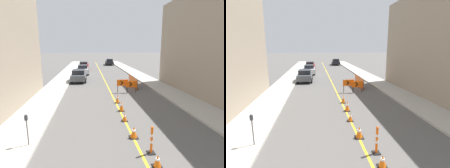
% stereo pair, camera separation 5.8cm
% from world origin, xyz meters
% --- Properties ---
extents(lane_stripe, '(0.12, 55.46, 0.01)m').
position_xyz_m(lane_stripe, '(0.00, 27.73, 0.00)').
color(lane_stripe, gold).
rests_on(lane_stripe, ground_plane).
extents(sidewalk_left, '(2.59, 55.46, 0.15)m').
position_xyz_m(sidewalk_left, '(-5.86, 27.73, 0.07)').
color(sidewalk_left, '#ADA89E').
rests_on(sidewalk_left, ground_plane).
extents(sidewalk_right, '(2.59, 55.46, 0.15)m').
position_xyz_m(sidewalk_right, '(5.86, 27.73, 0.07)').
color(sidewalk_right, '#ADA89E').
rests_on(sidewalk_right, ground_plane).
extents(traffic_cone_second, '(0.36, 0.36, 0.51)m').
position_xyz_m(traffic_cone_second, '(0.35, 5.00, 0.25)').
color(traffic_cone_second, black).
rests_on(traffic_cone_second, ground_plane).
extents(traffic_cone_third, '(0.43, 0.43, 0.60)m').
position_xyz_m(traffic_cone_third, '(0.02, 7.28, 0.29)').
color(traffic_cone_third, black).
rests_on(traffic_cone_third, ground_plane).
extents(traffic_cone_fourth, '(0.35, 0.35, 0.51)m').
position_xyz_m(traffic_cone_fourth, '(-0.02, 9.34, 0.25)').
color(traffic_cone_fourth, black).
rests_on(traffic_cone_fourth, ground_plane).
extents(traffic_cone_fifth, '(0.40, 0.40, 0.74)m').
position_xyz_m(traffic_cone_fifth, '(0.11, 11.07, 0.37)').
color(traffic_cone_fifth, black).
rests_on(traffic_cone_fifth, ground_plane).
extents(traffic_cone_farthest, '(0.36, 0.36, 0.71)m').
position_xyz_m(traffic_cone_farthest, '(0.12, 12.94, 0.35)').
color(traffic_cone_farthest, black).
rests_on(traffic_cone_farthest, ground_plane).
extents(delineator_post_front, '(0.33, 0.33, 1.24)m').
position_xyz_m(delineator_post_front, '(0.42, 5.89, 0.54)').
color(delineator_post_front, black).
rests_on(delineator_post_front, ground_plane).
extents(arrow_barricade_primary, '(1.14, 0.11, 1.34)m').
position_xyz_m(arrow_barricade_primary, '(1.16, 16.12, 0.97)').
color(arrow_barricade_primary, '#EF560C').
rests_on(arrow_barricade_primary, ground_plane).
extents(arrow_barricade_secondary, '(1.09, 0.10, 1.19)m').
position_xyz_m(arrow_barricade_secondary, '(2.04, 16.00, 0.83)').
color(arrow_barricade_secondary, '#EF560C').
rests_on(arrow_barricade_secondary, ground_plane).
extents(safety_mesh_fence, '(0.14, 4.35, 1.11)m').
position_xyz_m(safety_mesh_fence, '(2.95, 18.98, 0.55)').
color(safety_mesh_fence, '#EF560C').
rests_on(safety_mesh_fence, ground_plane).
extents(parked_car_curb_near, '(1.94, 4.34, 1.59)m').
position_xyz_m(parked_car_curb_near, '(-3.46, 22.78, 0.80)').
color(parked_car_curb_near, '#474C51').
rests_on(parked_car_curb_near, ground_plane).
extents(parked_car_curb_mid, '(1.94, 4.33, 1.59)m').
position_xyz_m(parked_car_curb_mid, '(-3.10, 29.18, 0.80)').
color(parked_car_curb_mid, silver).
rests_on(parked_car_curb_mid, ground_plane).
extents(parked_car_curb_far, '(2.01, 4.38, 1.59)m').
position_xyz_m(parked_car_curb_far, '(-3.11, 36.03, 0.80)').
color(parked_car_curb_far, maroon).
rests_on(parked_car_curb_far, ground_plane).
extents(parked_car_opposite_side, '(1.97, 4.37, 1.59)m').
position_xyz_m(parked_car_opposite_side, '(3.20, 44.36, 0.80)').
color(parked_car_opposite_side, black).
rests_on(parked_car_opposite_side, ground_plane).
extents(parking_meter_near_curb, '(0.12, 0.11, 1.46)m').
position_xyz_m(parking_meter_near_curb, '(-4.92, 7.03, 1.17)').
color(parking_meter_near_curb, '#4C4C51').
rests_on(parking_meter_near_curb, sidewalk_left).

